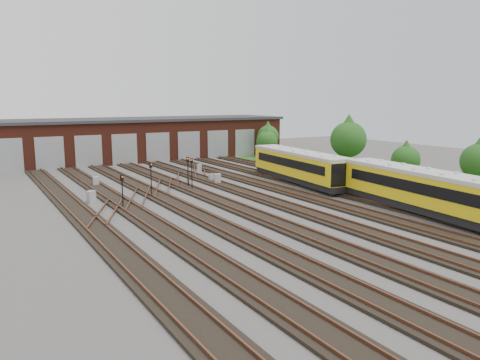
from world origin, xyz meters
TOP-DOWN VIEW (x-y plane):
  - ground at (0.00, 0.00)m, footprint 120.00×120.00m
  - track_network at (-0.17, 0.59)m, footprint 30.40×70.00m
  - maintenance_shed at (-0.01, 39.97)m, footprint 51.00×12.50m
  - grass_verge at (19.00, 10.00)m, footprint 8.00×55.00m
  - metro_train at (10.00, -6.74)m, footprint 4.61×48.19m
  - signal_mast_0 at (-10.35, 7.24)m, footprint 0.29×0.28m
  - signal_mast_1 at (-6.72, 10.17)m, footprint 0.27×0.26m
  - signal_mast_2 at (-1.71, 11.91)m, footprint 0.29×0.28m
  - signal_mast_3 at (-1.42, 13.51)m, footprint 0.32×0.31m
  - relay_cabinet_0 at (-12.14, 10.90)m, footprint 0.82×0.75m
  - relay_cabinet_1 at (-9.73, 19.07)m, footprint 0.68×0.59m
  - relay_cabinet_2 at (2.32, 15.46)m, footprint 0.52×0.43m
  - relay_cabinet_3 at (4.41, 22.97)m, footprint 0.67×0.61m
  - relay_cabinet_4 at (2.15, 13.64)m, footprint 0.76×0.67m
  - tree_0 at (17.12, 26.23)m, footprint 3.20×3.20m
  - tree_1 at (20.95, 31.63)m, footprint 3.52×3.52m
  - tree_2 at (19.97, 12.15)m, footprint 4.50×4.50m
  - tree_3 at (18.75, 2.14)m, footprint 3.04×3.04m
  - tree_4 at (20.94, -4.73)m, footprint 3.52×3.52m
  - bush_0 at (18.65, 0.74)m, footprint 1.38×1.38m
  - bush_1 at (18.69, 21.21)m, footprint 1.56×1.56m
  - bush_2 at (21.52, 19.23)m, footprint 1.35×1.35m

SIDE VIEW (x-z plane):
  - ground at x=0.00m, z-range 0.00..0.00m
  - grass_verge at x=19.00m, z-range 0.00..0.05m
  - track_network at x=-0.17m, z-range -0.06..0.27m
  - relay_cabinet_2 at x=2.32m, z-range 0.00..0.86m
  - relay_cabinet_3 at x=4.41m, z-range 0.00..0.94m
  - relay_cabinet_1 at x=-9.73m, z-range 0.00..1.03m
  - relay_cabinet_0 at x=-12.14m, z-range 0.00..1.11m
  - relay_cabinet_4 at x=2.15m, z-range 0.00..1.13m
  - bush_2 at x=21.52m, z-range 0.00..1.35m
  - bush_0 at x=18.65m, z-range 0.00..1.38m
  - bush_1 at x=18.69m, z-range 0.00..1.56m
  - signal_mast_0 at x=-10.35m, z-range 0.43..3.35m
  - metro_train at x=10.00m, z-range 0.37..3.67m
  - signal_mast_2 at x=-1.71m, z-range 0.45..3.73m
  - signal_mast_3 at x=-1.42m, z-range 0.47..3.70m
  - signal_mast_1 at x=-6.72m, z-range 0.45..3.82m
  - maintenance_shed at x=-0.01m, z-range 0.03..6.38m
  - tree_3 at x=18.75m, z-range 0.71..5.75m
  - tree_0 at x=17.12m, z-range 0.76..6.06m
  - tree_4 at x=20.94m, z-range 0.83..6.66m
  - tree_1 at x=20.95m, z-range 0.83..6.66m
  - tree_2 at x=19.97m, z-range 1.06..8.53m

